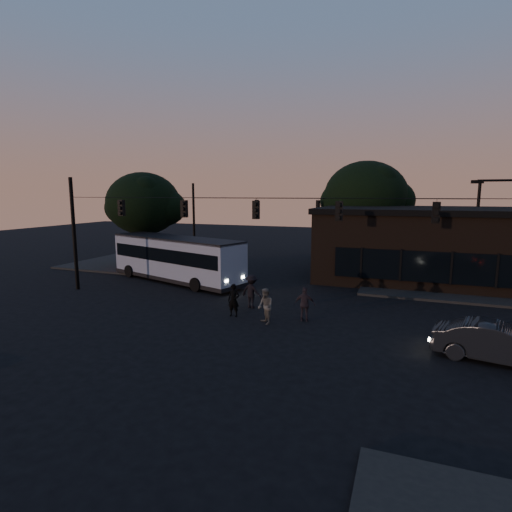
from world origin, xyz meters
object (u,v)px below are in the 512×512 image
(building, at_px, (424,244))
(car, at_px, (498,343))
(pedestrian_b, at_px, (265,306))
(pedestrian_a, at_px, (234,300))
(bus, at_px, (176,257))
(pedestrian_d, at_px, (252,291))
(pedestrian_c, at_px, (305,304))

(building, xyz_separation_m, car, (2.26, -15.48, -1.95))
(building, height_order, car, building)
(pedestrian_b, bearing_deg, pedestrian_a, -147.84)
(pedestrian_a, bearing_deg, building, 51.43)
(building, relative_size, bus, 1.29)
(building, relative_size, pedestrian_b, 8.57)
(bus, distance_m, pedestrian_d, 9.05)
(pedestrian_c, bearing_deg, pedestrian_d, -26.69)
(pedestrian_b, bearing_deg, pedestrian_c, 80.52)
(bus, relative_size, pedestrian_b, 6.64)
(pedestrian_c, distance_m, pedestrian_d, 3.64)
(pedestrian_d, bearing_deg, pedestrian_b, 137.59)
(pedestrian_a, height_order, pedestrian_b, pedestrian_b)
(building, distance_m, bus, 18.61)
(building, bearing_deg, pedestrian_d, -127.70)
(pedestrian_a, xyz_separation_m, pedestrian_b, (1.98, -0.57, 0.03))
(car, relative_size, pedestrian_b, 2.55)
(car, relative_size, pedestrian_c, 2.57)
(pedestrian_d, bearing_deg, car, 175.70)
(building, bearing_deg, pedestrian_c, -113.83)
(pedestrian_c, height_order, pedestrian_d, pedestrian_d)
(building, xyz_separation_m, pedestrian_a, (-9.57, -13.78, -1.84))
(bus, relative_size, pedestrian_d, 6.21)
(building, distance_m, car, 15.77)
(pedestrian_c, bearing_deg, car, 158.71)
(pedestrian_b, relative_size, pedestrian_c, 1.01)
(pedestrian_d, bearing_deg, building, -115.10)
(bus, distance_m, pedestrian_b, 11.74)
(building, xyz_separation_m, pedestrian_d, (-9.26, -11.98, -1.75))
(pedestrian_c, bearing_deg, bus, -33.56)
(bus, height_order, car, bus)
(car, bearing_deg, pedestrian_a, 92.25)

